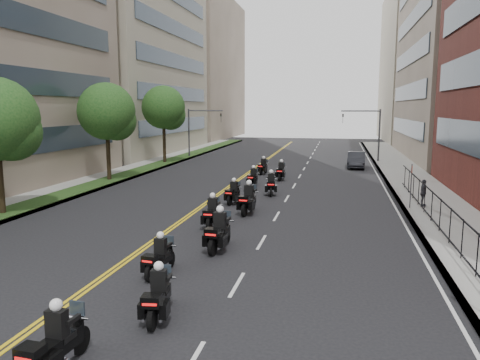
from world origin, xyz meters
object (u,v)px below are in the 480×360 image
object	(u,v)px
motorcycle_9	(281,172)
motorcycle_10	(263,167)
motorcycle_2	(159,258)
motorcycle_3	(219,233)
motorcycle_8	(253,178)
motorcycle_1	(158,297)
motorcycle_4	(212,214)
pedestrian_c	(423,193)
parked_sedan	(356,160)
motorcycle_0	(54,345)
motorcycle_7	(271,185)
motorcycle_5	(248,200)
motorcycle_6	(233,193)

from	to	relation	value
motorcycle_9	motorcycle_10	xyz separation A→B (m)	(-1.94, 3.00, -0.03)
motorcycle_2	motorcycle_3	distance (m)	3.49
motorcycle_8	motorcycle_1	bearing A→B (deg)	-83.04
motorcycle_4	pedestrian_c	bearing A→B (deg)	28.92
motorcycle_8	parked_sedan	size ratio (longest dim) A/B	0.46
motorcycle_0	motorcycle_2	world-z (taller)	motorcycle_0
parked_sedan	motorcycle_10	bearing A→B (deg)	-140.07
motorcycle_3	motorcycle_10	distance (m)	22.19
motorcycle_3	motorcycle_0	bearing A→B (deg)	-93.40
motorcycle_2	motorcycle_9	size ratio (longest dim) A/B	0.92
motorcycle_3	pedestrian_c	xyz separation A→B (m)	(9.52, 10.14, 0.20)
motorcycle_7	motorcycle_8	xyz separation A→B (m)	(-1.77, 3.07, -0.05)
motorcycle_1	motorcycle_9	size ratio (longest dim) A/B	0.97
motorcycle_2	parked_sedan	size ratio (longest dim) A/B	0.45
motorcycle_4	parked_sedan	distance (m)	25.96
motorcycle_4	motorcycle_0	bearing A→B (deg)	-92.93
motorcycle_2	motorcycle_7	distance (m)	15.90
motorcycle_9	motorcycle_0	bearing A→B (deg)	-91.19
parked_sedan	motorcycle_3	bearing A→B (deg)	-100.07
motorcycle_4	parked_sedan	size ratio (longest dim) A/B	0.50
motorcycle_2	motorcycle_10	bearing A→B (deg)	96.84
motorcycle_1	parked_sedan	bearing A→B (deg)	71.93
motorcycle_0	motorcycle_5	size ratio (longest dim) A/B	0.90
motorcycle_4	motorcycle_6	distance (m)	5.79
motorcycle_6	motorcycle_9	distance (m)	10.00
motorcycle_1	parked_sedan	xyz separation A→B (m)	(6.44, 34.75, 0.13)
motorcycle_8	pedestrian_c	size ratio (longest dim) A/B	1.37
motorcycle_2	motorcycle_10	xyz separation A→B (m)	(-0.42, 25.35, 0.02)
motorcycle_3	motorcycle_7	world-z (taller)	motorcycle_3
motorcycle_8	motorcycle_9	world-z (taller)	motorcycle_9
motorcycle_6	motorcycle_10	world-z (taller)	motorcycle_10
motorcycle_3	motorcycle_5	xyz separation A→B (m)	(-0.10, 6.80, 0.01)
motorcycle_6	motorcycle_5	bearing A→B (deg)	-53.97
motorcycle_3	motorcycle_9	xyz separation A→B (m)	(0.21, 19.13, -0.07)
motorcycle_9	parked_sedan	bearing A→B (deg)	57.84
motorcycle_3	motorcycle_5	bearing A→B (deg)	95.09
motorcycle_1	motorcycle_3	world-z (taller)	motorcycle_3
motorcycle_5	motorcycle_6	bearing A→B (deg)	124.12
motorcycle_10	motorcycle_0	bearing A→B (deg)	-81.72
motorcycle_7	motorcycle_9	xyz separation A→B (m)	(-0.13, 6.54, -0.01)
motorcycle_4	motorcycle_9	xyz separation A→B (m)	(1.45, 15.64, -0.02)
parked_sedan	motorcycle_6	bearing A→B (deg)	-109.86
motorcycle_6	parked_sedan	distance (m)	20.60
motorcycle_10	motorcycle_4	bearing A→B (deg)	-81.05
motorcycle_7	motorcycle_3	bearing A→B (deg)	-99.06
motorcycle_0	motorcycle_3	distance (m)	9.52
motorcycle_7	pedestrian_c	world-z (taller)	pedestrian_c
motorcycle_0	parked_sedan	world-z (taller)	motorcycle_0
pedestrian_c	motorcycle_1	bearing A→B (deg)	164.92
motorcycle_5	motorcycle_6	size ratio (longest dim) A/B	1.18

